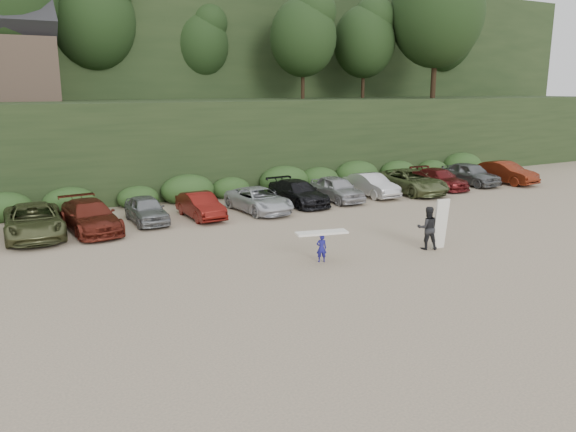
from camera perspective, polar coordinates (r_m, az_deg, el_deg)
ground at (r=23.53m, az=6.60°, el=-4.14°), size 120.00×120.00×0.00m
hillside_backdrop at (r=55.82m, az=-16.36°, el=16.90°), size 90.00×41.50×28.00m
parked_cars at (r=32.56m, az=-1.10°, el=2.09°), size 39.66×5.88×1.61m
child_surfer at (r=22.52m, az=3.43°, el=-2.59°), size 2.17×1.05×1.26m
adult_surfer at (r=25.01m, az=14.11°, el=-1.14°), size 1.40×1.05×2.23m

